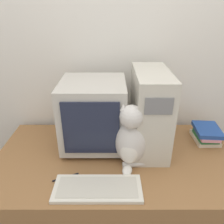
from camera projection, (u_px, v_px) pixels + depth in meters
The scene contains 8 objects.
wall_back at pixel (118, 53), 1.44m from camera, with size 7.00×0.05×2.50m.
desk at pixel (118, 201), 1.44m from camera, with size 1.44×0.74×0.74m.
crt_monitor at pixel (94, 114), 1.30m from camera, with size 0.37×0.38×0.41m.
computer_tower at pixel (150, 111), 1.27m from camera, with size 0.19×0.43×0.48m.
keyboard at pixel (98, 188), 1.04m from camera, with size 0.42×0.17×0.02m.
cat at pixel (132, 139), 1.16m from camera, with size 0.30×0.25×0.36m.
book_stack at pixel (207, 134), 1.40m from camera, with size 0.17×0.21×0.10m.
pen at pixel (66, 177), 1.12m from camera, with size 0.13×0.06×0.01m.
Camera 1 is at (-0.04, -0.66, 1.54)m, focal length 35.00 mm.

